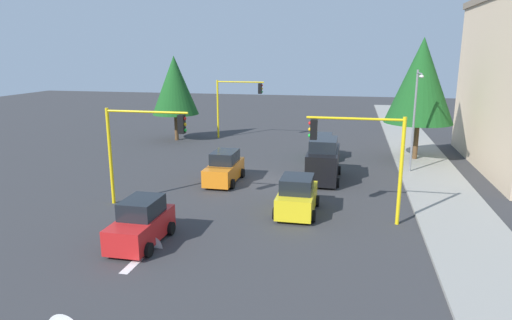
% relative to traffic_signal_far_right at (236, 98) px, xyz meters
% --- Properties ---
extents(ground_plane, '(120.00, 120.00, 0.00)m').
position_rel_traffic_signal_far_right_xyz_m(ground_plane, '(14.00, 5.68, -3.93)').
color(ground_plane, '#353538').
extents(sidewalk_kerb, '(80.00, 4.00, 0.15)m').
position_rel_traffic_signal_far_right_xyz_m(sidewalk_kerb, '(9.00, 16.18, -3.86)').
color(sidewalk_kerb, gray).
rests_on(sidewalk_kerb, ground).
extents(lane_arrow_near, '(2.40, 1.10, 1.10)m').
position_rel_traffic_signal_far_right_xyz_m(lane_arrow_near, '(25.51, 2.68, -3.92)').
color(lane_arrow_near, silver).
rests_on(lane_arrow_near, ground).
extents(traffic_signal_far_right, '(0.36, 4.59, 5.54)m').
position_rel_traffic_signal_far_right_xyz_m(traffic_signal_far_right, '(0.00, 0.00, 0.00)').
color(traffic_signal_far_right, yellow).
rests_on(traffic_signal_far_right, ground).
extents(traffic_signal_near_left, '(0.36, 4.59, 5.22)m').
position_rel_traffic_signal_far_right_xyz_m(traffic_signal_near_left, '(20.00, 11.30, -0.22)').
color(traffic_signal_near_left, yellow).
rests_on(traffic_signal_near_left, ground).
extents(traffic_signal_near_right, '(0.36, 4.59, 5.26)m').
position_rel_traffic_signal_far_right_xyz_m(traffic_signal_near_right, '(20.00, 0.05, -0.19)').
color(traffic_signal_near_right, yellow).
rests_on(traffic_signal_near_right, ground).
extents(street_lamp_curbside, '(2.15, 0.28, 7.00)m').
position_rel_traffic_signal_far_right_xyz_m(street_lamp_curbside, '(10.39, 14.88, 0.42)').
color(street_lamp_curbside, slate).
rests_on(street_lamp_curbside, ground).
extents(tree_roadside_mid, '(5.02, 5.02, 9.20)m').
position_rel_traffic_signal_far_right_xyz_m(tree_roadside_mid, '(6.00, 15.68, 2.13)').
color(tree_roadside_mid, brown).
rests_on(tree_roadside_mid, ground).
extents(tree_opposite_side, '(4.28, 4.28, 7.83)m').
position_rel_traffic_signal_far_right_xyz_m(tree_opposite_side, '(2.00, -5.32, 1.21)').
color(tree_opposite_side, brown).
rests_on(tree_opposite_side, ground).
extents(delivery_van_black, '(4.80, 2.22, 2.77)m').
position_rel_traffic_signal_far_right_xyz_m(delivery_van_black, '(12.92, 9.13, -2.65)').
color(delivery_van_black, black).
rests_on(delivery_van_black, ground).
extents(car_green, '(3.87, 1.95, 1.98)m').
position_rel_traffic_signal_far_right_xyz_m(car_green, '(6.78, 8.68, -3.03)').
color(car_green, '#1E7238').
rests_on(car_green, ground).
extents(car_red, '(3.76, 1.95, 1.98)m').
position_rel_traffic_signal_far_right_xyz_m(car_red, '(24.61, 2.12, -3.04)').
color(car_red, red).
rests_on(car_red, ground).
extents(car_orange, '(4.18, 1.97, 1.98)m').
position_rel_traffic_signal_far_right_xyz_m(car_orange, '(14.69, 3.00, -3.03)').
color(car_orange, orange).
rests_on(car_orange, ground).
extents(car_yellow, '(3.82, 2.10, 1.98)m').
position_rel_traffic_signal_far_right_xyz_m(car_yellow, '(19.43, 8.24, -3.03)').
color(car_yellow, yellow).
rests_on(car_yellow, ground).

